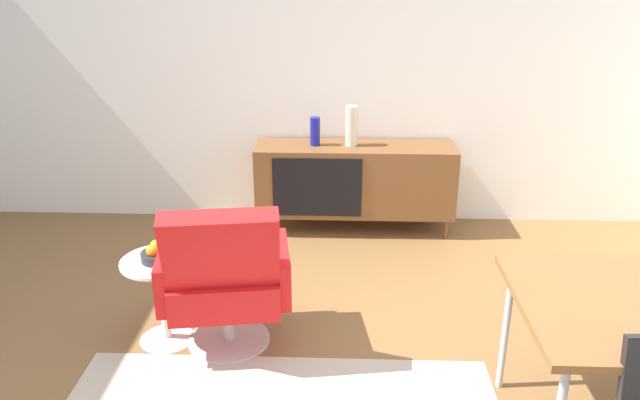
{
  "coord_description": "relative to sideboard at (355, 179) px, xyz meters",
  "views": [
    {
      "loc": [
        0.24,
        -2.45,
        2.09
      ],
      "look_at": [
        0.11,
        0.74,
        0.85
      ],
      "focal_mm": 34.53,
      "sensor_mm": 36.0,
      "label": 1
    }
  ],
  "objects": [
    {
      "name": "vase_sculptural_dark",
      "position": [
        -0.32,
        0.0,
        0.39
      ],
      "size": [
        0.08,
        0.08,
        0.23
      ],
      "color": "navy",
      "rests_on": "sideboard"
    },
    {
      "name": "vase_cobalt",
      "position": [
        -0.03,
        0.0,
        0.44
      ],
      "size": [
        0.1,
        0.1,
        0.32
      ],
      "color": "beige",
      "rests_on": "sideboard"
    },
    {
      "name": "lounge_chair_red",
      "position": [
        -0.74,
        -1.75,
        0.03
      ],
      "size": [
        0.79,
        0.74,
        0.95
      ],
      "color": "red",
      "rests_on": "ground_plane"
    },
    {
      "name": "side_table_round",
      "position": [
        -1.13,
        -1.67,
        -0.12
      ],
      "size": [
        0.44,
        0.44,
        0.52
      ],
      "color": "white",
      "rests_on": "ground_plane"
    },
    {
      "name": "fruit_bowl",
      "position": [
        -1.13,
        -1.67,
        0.12
      ],
      "size": [
        0.2,
        0.2,
        0.11
      ],
      "color": "#262628",
      "rests_on": "side_table_round"
    },
    {
      "name": "sideboard",
      "position": [
        0.0,
        0.0,
        0.0
      ],
      "size": [
        1.6,
        0.45,
        0.72
      ],
      "color": "brown",
      "rests_on": "ground_plane"
    },
    {
      "name": "wall_back",
      "position": [
        -0.34,
        0.3,
        0.96
      ],
      "size": [
        6.8,
        0.12,
        2.8
      ],
      "primitive_type": "cube",
      "color": "white",
      "rests_on": "ground_plane"
    }
  ]
}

